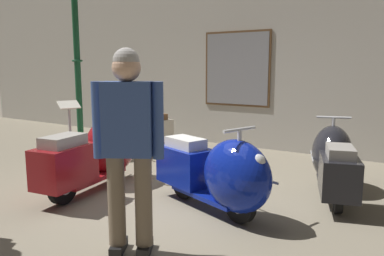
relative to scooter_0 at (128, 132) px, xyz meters
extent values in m
plane|color=gray|center=(1.90, -1.64, -0.43)|extent=(60.00, 60.00, 0.00)
cube|color=#ADA89E|center=(1.90, 1.98, 1.49)|extent=(18.00, 0.20, 3.83)
cube|color=brown|center=(1.27, 1.86, 1.14)|extent=(1.43, 0.03, 1.49)
cube|color=gray|center=(1.27, 1.85, 1.14)|extent=(1.35, 0.01, 1.41)
cylinder|color=black|center=(-0.10, -0.28, -0.24)|extent=(0.20, 0.38, 0.38)
cylinder|color=silver|center=(-0.10, -0.28, -0.24)|extent=(0.14, 0.19, 0.17)
cylinder|color=black|center=(0.20, 0.57, -0.24)|extent=(0.20, 0.38, 0.38)
cylinder|color=silver|center=(0.20, 0.57, -0.24)|extent=(0.14, 0.19, 0.17)
cube|color=beige|center=(0.05, 0.15, -0.26)|extent=(0.62, 0.97, 0.05)
ellipsoid|color=beige|center=(-0.08, -0.24, 0.03)|extent=(0.73, 0.92, 0.72)
cube|color=beige|center=(0.19, 0.54, -0.03)|extent=(0.57, 0.74, 0.42)
cube|color=brown|center=(0.19, 0.54, 0.24)|extent=(0.40, 0.52, 0.11)
sphere|color=silver|center=(-0.17, -0.49, 0.23)|extent=(0.14, 0.14, 0.14)
cylinder|color=silver|center=(-0.09, -0.26, 0.36)|extent=(0.04, 0.04, 0.27)
cylinder|color=silver|center=(-0.09, -0.26, 0.50)|extent=(0.40, 0.17, 0.03)
cylinder|color=black|center=(0.89, -1.29, -0.21)|extent=(0.15, 0.44, 0.43)
cylinder|color=silver|center=(0.89, -1.29, -0.21)|extent=(0.13, 0.21, 0.19)
cylinder|color=black|center=(1.03, -2.30, -0.21)|extent=(0.15, 0.44, 0.43)
cylinder|color=silver|center=(1.03, -2.30, -0.21)|extent=(0.13, 0.21, 0.19)
cube|color=maroon|center=(0.96, -1.80, -0.24)|extent=(0.53, 1.07, 0.05)
ellipsoid|color=maroon|center=(0.90, -1.34, 0.09)|extent=(0.68, 0.97, 0.82)
cube|color=maroon|center=(1.03, -2.26, 0.02)|extent=(0.53, 0.79, 0.47)
cube|color=gray|center=(1.03, -2.26, 0.32)|extent=(0.37, 0.55, 0.13)
sphere|color=silver|center=(0.85, -1.04, 0.32)|extent=(0.16, 0.16, 0.16)
cylinder|color=silver|center=(0.89, -1.31, 0.47)|extent=(0.05, 0.05, 0.30)
cylinder|color=silver|center=(0.89, -1.31, 0.62)|extent=(0.47, 0.10, 0.03)
cube|color=silver|center=(0.62, -1.38, 0.04)|extent=(0.12, 0.72, 0.03)
cylinder|color=black|center=(3.03, -1.69, -0.23)|extent=(0.41, 0.21, 0.40)
cylinder|color=silver|center=(3.03, -1.69, -0.23)|extent=(0.20, 0.15, 0.18)
cylinder|color=black|center=(2.13, -1.38, -0.23)|extent=(0.41, 0.21, 0.40)
cylinder|color=silver|center=(2.13, -1.38, -0.23)|extent=(0.20, 0.15, 0.18)
cube|color=navy|center=(2.58, -1.53, -0.25)|extent=(1.02, 0.66, 0.05)
ellipsoid|color=navy|center=(2.99, -1.67, 0.06)|extent=(0.97, 0.77, 0.77)
cube|color=navy|center=(2.17, -1.39, -0.01)|extent=(0.78, 0.61, 0.44)
cube|color=silver|center=(2.17, -1.39, 0.28)|extent=(0.55, 0.43, 0.12)
sphere|color=silver|center=(3.25, -1.77, 0.27)|extent=(0.15, 0.15, 0.15)
cylinder|color=silver|center=(3.02, -1.68, 0.41)|extent=(0.04, 0.04, 0.28)
cylinder|color=silver|center=(3.02, -1.68, 0.55)|extent=(0.18, 0.43, 0.03)
cube|color=silver|center=(3.07, -1.43, 0.01)|extent=(0.64, 0.23, 0.02)
cylinder|color=black|center=(3.56, 0.03, -0.23)|extent=(0.19, 0.40, 0.39)
cylinder|color=silver|center=(3.56, 0.03, -0.23)|extent=(0.14, 0.20, 0.18)
cylinder|color=black|center=(3.84, -0.86, -0.23)|extent=(0.19, 0.40, 0.39)
cylinder|color=silver|center=(3.84, -0.86, -0.23)|extent=(0.14, 0.20, 0.18)
cube|color=black|center=(3.70, -0.41, -0.25)|extent=(0.62, 0.99, 0.05)
ellipsoid|color=black|center=(3.58, -0.01, 0.05)|extent=(0.73, 0.94, 0.74)
cube|color=black|center=(3.83, -0.82, -0.02)|extent=(0.57, 0.75, 0.43)
cube|color=gray|center=(3.83, -0.82, 0.26)|extent=(0.40, 0.53, 0.12)
sphere|color=silver|center=(3.49, 0.25, 0.25)|extent=(0.15, 0.15, 0.15)
cylinder|color=silver|center=(3.57, 0.01, 0.39)|extent=(0.04, 0.04, 0.27)
cylinder|color=silver|center=(3.57, 0.01, 0.53)|extent=(0.42, 0.16, 0.03)
cube|color=silver|center=(3.34, -0.09, 0.00)|extent=(0.21, 0.63, 0.02)
cylinder|color=#144728|center=(-0.80, -0.40, -0.34)|extent=(0.28, 0.28, 0.18)
cylinder|color=#144728|center=(-0.80, -0.40, 1.15)|extent=(0.11, 0.11, 2.80)
torus|color=#144728|center=(-0.80, -0.40, 1.29)|extent=(0.19, 0.19, 0.04)
cube|color=black|center=(2.61, -2.72, -0.39)|extent=(0.23, 0.29, 0.09)
cylinder|color=#72604C|center=(2.62, -2.74, 0.09)|extent=(0.15, 0.15, 0.87)
cube|color=black|center=(2.41, -2.83, -0.39)|extent=(0.23, 0.29, 0.09)
cylinder|color=#72604C|center=(2.42, -2.85, 0.09)|extent=(0.15, 0.15, 0.87)
cube|color=#334C8C|center=(2.52, -2.79, 0.75)|extent=(0.46, 0.38, 0.62)
cylinder|color=#334C8C|center=(2.74, -2.67, 0.74)|extent=(0.10, 0.10, 0.64)
cylinder|color=#334C8C|center=(2.30, -2.92, 0.74)|extent=(0.10, 0.10, 0.64)
sphere|color=tan|center=(2.52, -2.79, 1.17)|extent=(0.23, 0.23, 0.23)
sphere|color=gray|center=(2.52, -2.79, 1.22)|extent=(0.22, 0.22, 0.22)
cylinder|color=#333338|center=(-0.21, -1.13, -0.42)|extent=(0.28, 0.28, 0.02)
cylinder|color=#A5A5AD|center=(-0.21, -1.13, 0.08)|extent=(0.04, 0.04, 0.98)
cube|color=silver|center=(-0.21, -1.13, 0.59)|extent=(0.33, 0.38, 0.12)
camera|label=1|loc=(4.62, -5.12, 1.17)|focal=35.41mm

